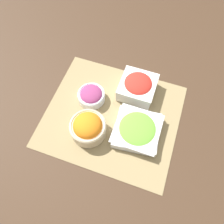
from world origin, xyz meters
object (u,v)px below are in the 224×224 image
(tomato_bowl, at_px, (138,87))
(lettuce_bowl, at_px, (137,130))
(onion_bowl, at_px, (91,95))
(carrot_bowl, at_px, (88,127))

(tomato_bowl, bearing_deg, lettuce_bowl, 106.05)
(onion_bowl, height_order, tomato_bowl, tomato_bowl)
(onion_bowl, bearing_deg, lettuce_bowl, 159.34)
(onion_bowl, height_order, lettuce_bowl, onion_bowl)
(tomato_bowl, bearing_deg, onion_bowl, 29.59)
(lettuce_bowl, bearing_deg, carrot_bowl, 18.54)
(carrot_bowl, relative_size, tomato_bowl, 0.94)
(lettuce_bowl, bearing_deg, onion_bowl, -20.66)
(onion_bowl, xyz_separation_m, lettuce_bowl, (-0.22, 0.08, -0.00))
(lettuce_bowl, height_order, carrot_bowl, carrot_bowl)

